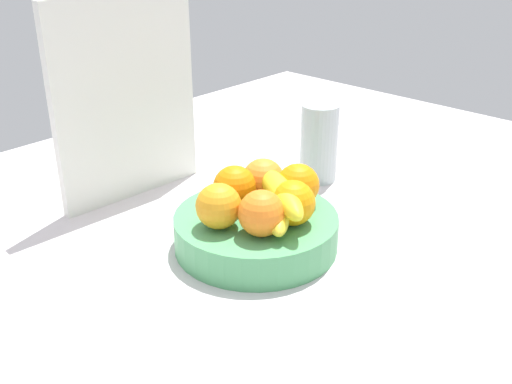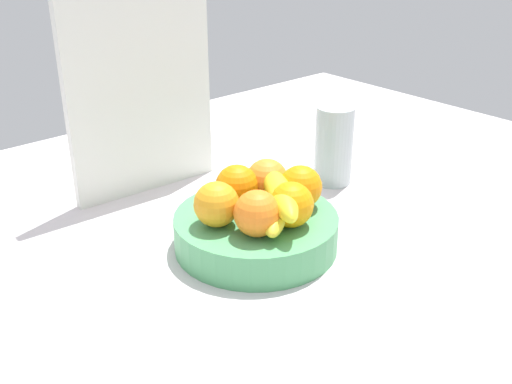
{
  "view_description": "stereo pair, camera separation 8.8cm",
  "coord_description": "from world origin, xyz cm",
  "px_view_note": "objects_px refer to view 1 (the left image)",
  "views": [
    {
      "loc": [
        -58.99,
        -54.39,
        49.08
      ],
      "look_at": [
        2.21,
        2.24,
        9.49
      ],
      "focal_mm": 42.93,
      "sensor_mm": 36.0,
      "label": 1
    },
    {
      "loc": [
        -52.69,
        -60.52,
        49.08
      ],
      "look_at": [
        2.21,
        2.24,
        9.49
      ],
      "focal_mm": 42.93,
      "sensor_mm": 36.0,
      "label": 2
    }
  ],
  "objects_px": {
    "orange_front_right": "(219,206)",
    "orange_back_right": "(295,184)",
    "fruit_bowl": "(256,231)",
    "orange_top_stack": "(263,179)",
    "cutting_board": "(126,100)",
    "banana_bunch": "(278,200)",
    "orange_center": "(261,213)",
    "orange_back_left": "(293,203)",
    "thermos_tumbler": "(319,143)",
    "orange_front_left": "(235,187)"
  },
  "relations": [
    {
      "from": "orange_center",
      "to": "cutting_board",
      "type": "relative_size",
      "value": 0.19
    },
    {
      "from": "orange_back_left",
      "to": "banana_bunch",
      "type": "height_order",
      "value": "orange_back_left"
    },
    {
      "from": "orange_front_right",
      "to": "orange_center",
      "type": "distance_m",
      "value": 0.07
    },
    {
      "from": "orange_top_stack",
      "to": "orange_back_right",
      "type": "bearing_deg",
      "value": -66.87
    },
    {
      "from": "banana_bunch",
      "to": "thermos_tumbler",
      "type": "height_order",
      "value": "thermos_tumbler"
    },
    {
      "from": "orange_front_left",
      "to": "orange_back_right",
      "type": "relative_size",
      "value": 1.0
    },
    {
      "from": "orange_front_right",
      "to": "orange_top_stack",
      "type": "xyz_separation_m",
      "value": [
        0.11,
        0.02,
        0.0
      ]
    },
    {
      "from": "banana_bunch",
      "to": "cutting_board",
      "type": "relative_size",
      "value": 0.46
    },
    {
      "from": "orange_front_right",
      "to": "fruit_bowl",
      "type": "bearing_deg",
      "value": -14.11
    },
    {
      "from": "orange_back_left",
      "to": "orange_center",
      "type": "bearing_deg",
      "value": 168.36
    },
    {
      "from": "orange_center",
      "to": "thermos_tumbler",
      "type": "relative_size",
      "value": 0.45
    },
    {
      "from": "fruit_bowl",
      "to": "orange_center",
      "type": "distance_m",
      "value": 0.09
    },
    {
      "from": "orange_back_left",
      "to": "orange_top_stack",
      "type": "xyz_separation_m",
      "value": [
        0.03,
        0.09,
        0.0
      ]
    },
    {
      "from": "orange_back_left",
      "to": "fruit_bowl",
      "type": "bearing_deg",
      "value": 107.65
    },
    {
      "from": "orange_center",
      "to": "orange_top_stack",
      "type": "relative_size",
      "value": 1.0
    },
    {
      "from": "cutting_board",
      "to": "orange_back_right",
      "type": "bearing_deg",
      "value": -72.5
    },
    {
      "from": "banana_bunch",
      "to": "thermos_tumbler",
      "type": "relative_size",
      "value": 1.1
    },
    {
      "from": "orange_back_left",
      "to": "banana_bunch",
      "type": "xyz_separation_m",
      "value": [
        -0.0,
        0.03,
        -0.0
      ]
    },
    {
      "from": "orange_center",
      "to": "thermos_tumbler",
      "type": "xyz_separation_m",
      "value": [
        0.31,
        0.13,
        -0.01
      ]
    },
    {
      "from": "orange_top_stack",
      "to": "cutting_board",
      "type": "distance_m",
      "value": 0.29
    },
    {
      "from": "orange_top_stack",
      "to": "thermos_tumbler",
      "type": "bearing_deg",
      "value": 14.44
    },
    {
      "from": "fruit_bowl",
      "to": "orange_front_right",
      "type": "height_order",
      "value": "orange_front_right"
    },
    {
      "from": "orange_front_right",
      "to": "thermos_tumbler",
      "type": "height_order",
      "value": "thermos_tumbler"
    },
    {
      "from": "orange_center",
      "to": "orange_back_right",
      "type": "xyz_separation_m",
      "value": [
        0.11,
        0.03,
        0.0
      ]
    },
    {
      "from": "orange_center",
      "to": "orange_back_right",
      "type": "distance_m",
      "value": 0.11
    },
    {
      "from": "fruit_bowl",
      "to": "orange_center",
      "type": "xyz_separation_m",
      "value": [
        -0.04,
        -0.05,
        0.06
      ]
    },
    {
      "from": "orange_front_right",
      "to": "orange_back_right",
      "type": "relative_size",
      "value": 1.0
    },
    {
      "from": "orange_front_left",
      "to": "cutting_board",
      "type": "xyz_separation_m",
      "value": [
        -0.01,
        0.25,
        0.09
      ]
    },
    {
      "from": "orange_front_left",
      "to": "thermos_tumbler",
      "type": "relative_size",
      "value": 0.45
    },
    {
      "from": "orange_back_left",
      "to": "orange_back_right",
      "type": "distance_m",
      "value": 0.07
    },
    {
      "from": "orange_front_right",
      "to": "orange_back_right",
      "type": "distance_m",
      "value": 0.14
    },
    {
      "from": "orange_center",
      "to": "orange_back_right",
      "type": "height_order",
      "value": "same"
    },
    {
      "from": "orange_back_right",
      "to": "orange_front_right",
      "type": "bearing_deg",
      "value": 166.1
    },
    {
      "from": "orange_center",
      "to": "cutting_board",
      "type": "xyz_separation_m",
      "value": [
        0.03,
        0.34,
        0.09
      ]
    },
    {
      "from": "banana_bunch",
      "to": "orange_center",
      "type": "bearing_deg",
      "value": -164.82
    },
    {
      "from": "orange_back_right",
      "to": "cutting_board",
      "type": "bearing_deg",
      "value": 104.5
    },
    {
      "from": "orange_top_stack",
      "to": "cutting_board",
      "type": "xyz_separation_m",
      "value": [
        -0.06,
        0.27,
        0.09
      ]
    },
    {
      "from": "thermos_tumbler",
      "to": "orange_front_right",
      "type": "bearing_deg",
      "value": -167.73
    },
    {
      "from": "orange_front_left",
      "to": "orange_back_right",
      "type": "distance_m",
      "value": 0.1
    },
    {
      "from": "orange_front_right",
      "to": "orange_back_left",
      "type": "distance_m",
      "value": 0.11
    },
    {
      "from": "fruit_bowl",
      "to": "cutting_board",
      "type": "xyz_separation_m",
      "value": [
        -0.01,
        0.3,
        0.15
      ]
    },
    {
      "from": "thermos_tumbler",
      "to": "orange_back_right",
      "type": "bearing_deg",
      "value": -152.0
    },
    {
      "from": "fruit_bowl",
      "to": "orange_top_stack",
      "type": "height_order",
      "value": "orange_top_stack"
    },
    {
      "from": "orange_back_right",
      "to": "banana_bunch",
      "type": "bearing_deg",
      "value": -166.85
    },
    {
      "from": "fruit_bowl",
      "to": "orange_back_right",
      "type": "height_order",
      "value": "orange_back_right"
    },
    {
      "from": "orange_center",
      "to": "cutting_board",
      "type": "distance_m",
      "value": 0.36
    },
    {
      "from": "orange_front_right",
      "to": "thermos_tumbler",
      "type": "relative_size",
      "value": 0.45
    },
    {
      "from": "orange_top_stack",
      "to": "banana_bunch",
      "type": "xyz_separation_m",
      "value": [
        -0.04,
        -0.06,
        -0.0
      ]
    },
    {
      "from": "orange_center",
      "to": "orange_front_right",
      "type": "bearing_deg",
      "value": 112.69
    },
    {
      "from": "orange_back_right",
      "to": "orange_top_stack",
      "type": "relative_size",
      "value": 1.0
    }
  ]
}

